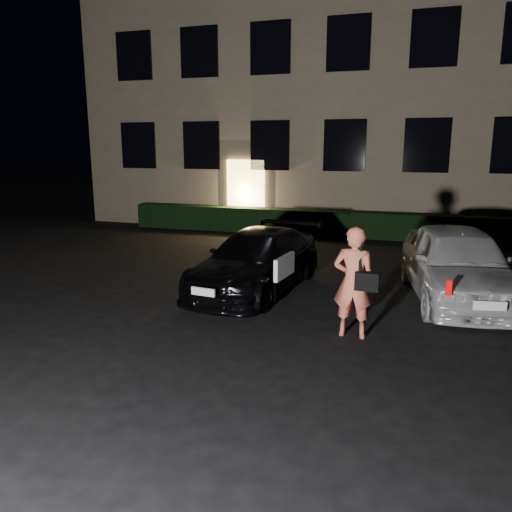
% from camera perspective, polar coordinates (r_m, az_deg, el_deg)
% --- Properties ---
extents(ground, '(80.00, 80.00, 0.00)m').
position_cam_1_polar(ground, '(7.27, -2.78, -11.81)').
color(ground, black).
rests_on(ground, ground).
extents(building, '(20.00, 8.11, 12.00)m').
position_cam_1_polar(building, '(21.53, 11.96, 20.26)').
color(building, '#716351').
rests_on(building, ground).
extents(hedge, '(15.00, 0.70, 0.85)m').
position_cam_1_polar(hedge, '(17.06, 9.57, 3.66)').
color(hedge, black).
rests_on(hedge, ground).
extents(sedan, '(2.24, 4.47, 1.24)m').
position_cam_1_polar(sedan, '(10.51, 0.07, -0.55)').
color(sedan, black).
rests_on(sedan, ground).
extents(hatch, '(2.42, 4.58, 1.48)m').
position_cam_1_polar(hatch, '(10.53, 22.02, -0.77)').
color(hatch, silver).
rests_on(hatch, ground).
extents(man, '(0.74, 0.45, 1.79)m').
position_cam_1_polar(man, '(7.99, 11.14, -2.95)').
color(man, '#D6664C').
rests_on(man, ground).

